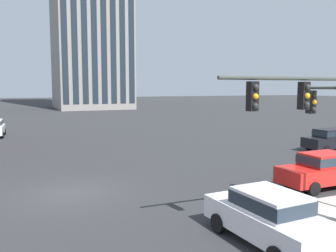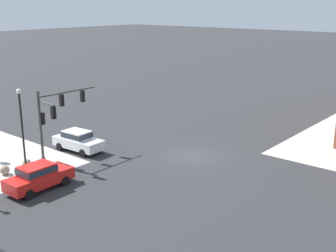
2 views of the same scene
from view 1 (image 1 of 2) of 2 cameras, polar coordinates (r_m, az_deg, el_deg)
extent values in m
plane|color=#2D2D30|center=(17.21, -15.34, -10.30)|extent=(320.00, 320.00, 0.00)
cylinder|color=#383D38|center=(12.00, 18.87, 7.20)|extent=(5.21, 0.12, 0.12)
cylinder|color=#383D38|center=(14.46, 24.21, 5.58)|extent=(0.11, 1.80, 0.11)
cube|color=black|center=(12.41, 20.86, 4.55)|extent=(0.28, 0.28, 0.90)
sphere|color=#282828|center=(12.29, 21.43, 5.82)|extent=(0.18, 0.18, 0.18)
sphere|color=orange|center=(12.29, 21.38, 4.51)|extent=(0.18, 0.18, 0.18)
sphere|color=#282828|center=(12.30, 21.33, 3.21)|extent=(0.18, 0.18, 0.18)
cube|color=black|center=(11.12, 13.34, 4.64)|extent=(0.28, 0.28, 0.90)
sphere|color=#282828|center=(10.99, 13.87, 6.07)|extent=(0.18, 0.18, 0.18)
sphere|color=orange|center=(10.99, 13.83, 4.61)|extent=(0.18, 0.18, 0.18)
sphere|color=#282828|center=(11.00, 13.79, 3.15)|extent=(0.18, 0.18, 0.18)
cube|color=black|center=(15.03, 21.89, 3.58)|extent=(0.28, 0.28, 0.90)
sphere|color=#282828|center=(14.91, 22.37, 4.62)|extent=(0.18, 0.18, 0.18)
sphere|color=orange|center=(14.92, 22.32, 3.54)|extent=(0.18, 0.18, 0.18)
sphere|color=#282828|center=(14.93, 22.28, 2.47)|extent=(0.18, 0.18, 0.18)
cylinder|color=black|center=(37.39, -24.95, -1.30)|extent=(0.24, 0.65, 0.64)
cylinder|color=black|center=(40.09, -24.67, -0.82)|extent=(0.24, 0.65, 0.64)
cube|color=red|center=(18.85, 23.35, -6.95)|extent=(4.44, 1.86, 0.76)
cube|color=red|center=(18.83, 23.75, -4.87)|extent=(2.15, 1.54, 0.60)
cube|color=#232D38|center=(18.83, 23.75, -4.87)|extent=(2.23, 1.58, 0.40)
cylinder|color=black|center=(17.42, 22.26, -9.25)|extent=(0.64, 0.23, 0.64)
cylinder|color=black|center=(18.57, 18.50, -8.16)|extent=(0.64, 0.23, 0.64)
cylinder|color=black|center=(20.47, 24.17, -7.06)|extent=(0.64, 0.23, 0.64)
cube|color=black|center=(29.83, 24.67, -2.31)|extent=(4.43, 1.83, 0.76)
cube|color=black|center=(29.63, 24.53, -1.03)|extent=(2.14, 1.53, 0.60)
cube|color=#232D38|center=(29.63, 24.53, -1.03)|extent=(2.22, 1.57, 0.40)
cylinder|color=black|center=(31.43, 25.25, -2.63)|extent=(0.64, 0.23, 0.64)
cylinder|color=black|center=(29.51, 21.63, -3.02)|extent=(0.64, 0.23, 0.64)
cylinder|color=black|center=(28.34, 23.95, -3.48)|extent=(0.64, 0.23, 0.64)
cube|color=silver|center=(11.80, 15.44, -14.49)|extent=(2.04, 4.50, 0.76)
cube|color=silver|center=(11.47, 16.05, -11.52)|extent=(1.63, 2.20, 0.60)
cube|color=#232D38|center=(11.47, 16.05, -11.52)|extent=(1.67, 2.29, 0.40)
cylinder|color=black|center=(12.44, 8.06, -15.09)|extent=(0.26, 0.65, 0.64)
cylinder|color=black|center=(13.40, 14.14, -13.62)|extent=(0.26, 0.65, 0.64)
cylinder|color=black|center=(11.63, 23.31, -17.11)|extent=(0.26, 0.65, 0.64)
camera|label=2|loc=(45.82, 15.69, 14.49)|focal=46.32mm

